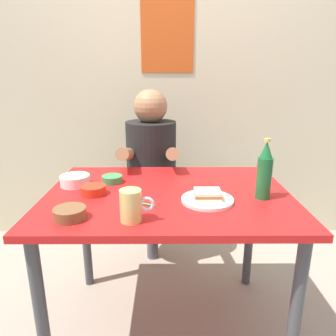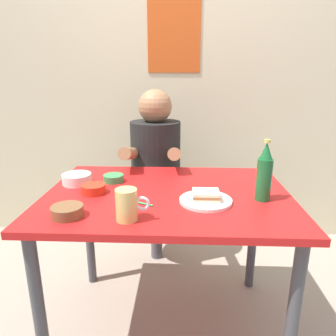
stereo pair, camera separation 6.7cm
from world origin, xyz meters
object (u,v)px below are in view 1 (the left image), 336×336
object	(u,v)px
dining_table	(168,211)
person_seated	(151,154)
beer_bottle	(264,172)
sauce_bowl_chili	(93,190)
beer_mug	(132,206)
stool	(152,212)
plate_orange	(207,200)
sandwich	(208,194)

from	to	relation	value
dining_table	person_seated	world-z (taller)	person_seated
beer_bottle	sauce_bowl_chili	size ratio (longest dim) A/B	2.38
beer_bottle	beer_mug	bearing A→B (deg)	-158.20
person_seated	beer_mug	distance (m)	0.91
dining_table	beer_bottle	bearing A→B (deg)	-9.87
beer_mug	beer_bottle	size ratio (longest dim) A/B	0.48
stool	plate_orange	size ratio (longest dim) A/B	2.05
dining_table	plate_orange	xyz separation A→B (m)	(0.17, -0.11, 0.10)
dining_table	stool	size ratio (longest dim) A/B	2.44
beer_mug	beer_bottle	xyz separation A→B (m)	(0.54, 0.22, 0.06)
person_seated	beer_mug	world-z (taller)	person_seated
beer_mug	person_seated	bearing A→B (deg)	88.28
stool	beer_bottle	xyz separation A→B (m)	(0.51, -0.70, 0.51)
dining_table	sandwich	bearing A→B (deg)	-33.22
person_seated	sauce_bowl_chili	xyz separation A→B (m)	(-0.23, -0.64, -0.00)
beer_bottle	sauce_bowl_chili	world-z (taller)	beer_bottle
sandwich	beer_mug	distance (m)	0.35
person_seated	sandwich	distance (m)	0.78
sandwich	plate_orange	bearing A→B (deg)	-26.57
dining_table	sandwich	world-z (taller)	sandwich
beer_mug	beer_bottle	bearing A→B (deg)	21.80
dining_table	sandwich	xyz separation A→B (m)	(0.17, -0.11, 0.13)
plate_orange	sauce_bowl_chili	size ratio (longest dim) A/B	2.00
beer_bottle	sauce_bowl_chili	distance (m)	0.75
stool	sauce_bowl_chili	bearing A→B (deg)	-109.14
beer_mug	sauce_bowl_chili	xyz separation A→B (m)	(-0.20, 0.26, -0.04)
person_seated	dining_table	bearing A→B (deg)	-80.27
sandwich	person_seated	bearing A→B (deg)	110.46
dining_table	person_seated	xyz separation A→B (m)	(-0.11, 0.62, 0.12)
stool	sandwich	world-z (taller)	sandwich
sandwich	beer_mug	world-z (taller)	beer_mug
dining_table	sauce_bowl_chili	size ratio (longest dim) A/B	10.00
plate_orange	sauce_bowl_chili	distance (m)	0.51
dining_table	person_seated	size ratio (longest dim) A/B	1.53
sandwich	sauce_bowl_chili	size ratio (longest dim) A/B	1.00
dining_table	stool	distance (m)	0.70
plate_orange	sandwich	size ratio (longest dim) A/B	2.00
beer_bottle	plate_orange	bearing A→B (deg)	-171.30
plate_orange	stool	bearing A→B (deg)	110.18
sandwich	dining_table	bearing A→B (deg)	146.78
beer_mug	sauce_bowl_chili	bearing A→B (deg)	127.15
person_seated	sauce_bowl_chili	size ratio (longest dim) A/B	6.54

